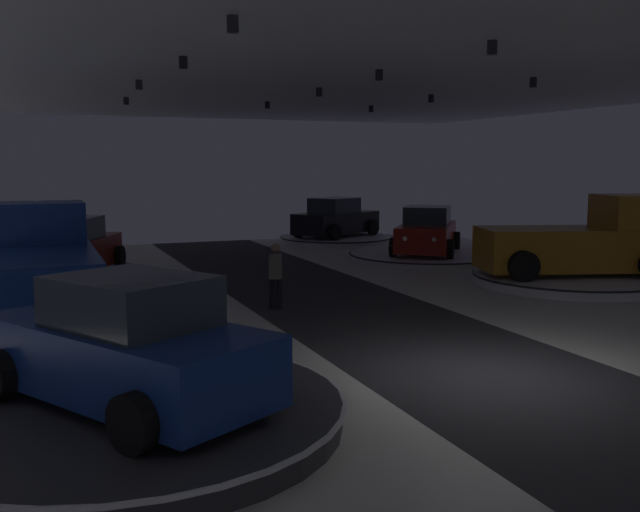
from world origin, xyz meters
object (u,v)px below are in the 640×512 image
at_px(display_car_far_right, 427,232).
at_px(display_platform_far_left, 73,277).
at_px(display_car_deep_right, 336,219).
at_px(display_platform_mid_left, 47,318).
at_px(display_platform_mid_right, 571,278).
at_px(visitor_walking_near, 275,272).
at_px(display_car_deep_left, 18,227).
at_px(display_car_near_left, 127,346).
at_px(display_platform_deep_left, 20,250).
at_px(pickup_truck_mid_right, 583,242).
at_px(display_platform_deep_right, 336,239).
at_px(display_car_far_left, 71,249).
at_px(display_platform_near_left, 128,414).
at_px(pickup_truck_mid_left, 44,268).
at_px(display_platform_far_right, 426,255).

distance_m(display_car_far_right, display_platform_far_left, 12.44).
bearing_deg(display_car_deep_right, display_platform_mid_left, -134.06).
bearing_deg(display_platform_mid_right, visitor_walking_near, -178.68).
bearing_deg(display_car_deep_left, display_car_near_left, -85.37).
bearing_deg(display_car_deep_right, display_platform_far_left, -149.80).
relative_size(display_platform_deep_left, display_car_far_right, 1.13).
xyz_separation_m(pickup_truck_mid_right, display_platform_far_left, (-13.76, 6.05, -1.10)).
bearing_deg(display_platform_far_left, display_platform_deep_right, 30.20).
distance_m(display_car_deep_left, display_car_near_left, 20.15).
bearing_deg(display_car_far_left, display_car_deep_right, 30.28).
relative_size(pickup_truck_mid_right, display_car_far_left, 1.24).
bearing_deg(display_platform_near_left, visitor_walking_near, 57.28).
distance_m(pickup_truck_mid_left, display_car_far_left, 5.72).
bearing_deg(display_platform_far_right, display_car_far_right, 52.91).
xyz_separation_m(pickup_truck_mid_right, display_platform_far_right, (-1.37, 6.52, -1.10)).
xyz_separation_m(pickup_truck_mid_right, pickup_truck_mid_left, (-14.59, 0.37, -0.00)).
bearing_deg(display_car_near_left, display_car_deep_right, 59.80).
distance_m(display_car_far_left, display_car_deep_right, 13.20).
bearing_deg(display_platform_near_left, display_car_far_right, 47.11).
distance_m(pickup_truck_mid_left, display_car_near_left, 7.22).
xyz_separation_m(display_platform_far_right, display_car_near_left, (-12.33, -13.31, 0.98)).
height_order(display_platform_far_right, display_car_far_left, display_car_far_left).
relative_size(pickup_truck_mid_right, display_platform_deep_right, 1.13).
height_order(pickup_truck_mid_left, visitor_walking_near, pickup_truck_mid_left).
distance_m(display_platform_mid_right, visitor_walking_near, 9.17).
distance_m(display_car_deep_left, pickup_truck_mid_left, 12.94).
height_order(display_platform_mid_left, display_platform_far_left, display_platform_mid_left).
height_order(display_platform_deep_left, display_car_deep_right, display_car_deep_right).
bearing_deg(display_platform_deep_left, pickup_truck_mid_right, -41.00).
distance_m(display_platform_mid_left, display_car_deep_right, 17.60).
height_order(display_car_far_right, display_car_near_left, display_car_near_left).
distance_m(display_car_deep_left, display_platform_far_right, 15.54).
distance_m(display_platform_far_right, display_platform_near_left, 18.13).
bearing_deg(display_car_far_right, pickup_truck_mid_left, -154.99).
bearing_deg(pickup_truck_mid_left, pickup_truck_mid_right, -1.44).
distance_m(display_platform_mid_right, display_platform_mid_left, 14.29).
bearing_deg(display_platform_mid_left, display_car_deep_right, 45.94).
bearing_deg(display_platform_deep_left, pickup_truck_mid_left, -86.87).
bearing_deg(display_platform_far_left, display_platform_near_left, -89.84).
relative_size(display_platform_far_right, display_platform_deep_right, 1.14).
relative_size(display_platform_deep_right, visitor_walking_near, 3.16).
xyz_separation_m(display_car_far_right, visitor_walking_near, (-8.09, -6.66, -0.09)).
bearing_deg(display_platform_near_left, display_car_deep_right, 59.73).
xyz_separation_m(display_platform_mid_left, pickup_truck_mid_left, (0.00, 0.32, 1.06)).
bearing_deg(pickup_truck_mid_right, display_platform_deep_left, 139.00).
relative_size(display_car_deep_left, display_platform_far_left, 0.86).
bearing_deg(visitor_walking_near, display_platform_near_left, -122.72).
distance_m(display_platform_deep_left, display_platform_near_left, 20.13).
height_order(display_car_far_right, display_platform_mid_left, display_car_far_right).
bearing_deg(display_car_far_left, display_platform_near_left, -89.78).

